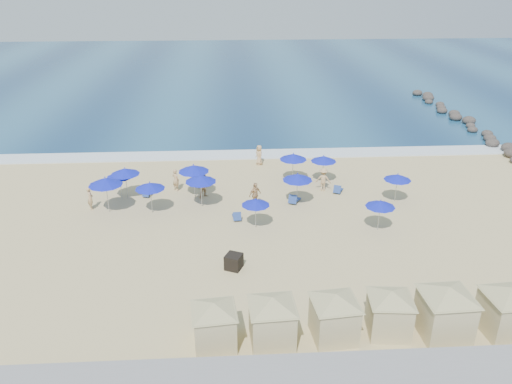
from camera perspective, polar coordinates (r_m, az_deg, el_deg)
ground at (r=32.35m, az=0.73°, el=-5.16°), size 160.00×160.00×0.00m
ocean at (r=84.61m, az=-1.91°, el=13.49°), size 160.00×80.00×0.06m
surf_line at (r=46.43m, az=-0.59°, el=4.32°), size 160.00×2.50×0.08m
rock_jetty at (r=61.05m, az=22.29°, el=7.75°), size 2.56×26.66×0.96m
trash_bin at (r=29.01m, az=-2.56°, el=-7.95°), size 1.17×1.17×0.88m
cabana_0 at (r=23.28m, az=-4.81°, el=-14.18°), size 4.04×4.04×2.55m
cabana_1 at (r=23.33m, az=1.87°, el=-13.74°), size 4.30×4.30×2.70m
cabana_2 at (r=23.84m, az=8.99°, el=-13.18°), size 4.23×4.23×2.67m
cabana_3 at (r=24.67m, az=15.08°, el=-12.50°), size 4.09×4.09×2.58m
cabana_4 at (r=25.21m, az=20.93°, el=-11.94°), size 4.68×4.68×2.94m
cabana_5 at (r=26.57m, az=26.87°, el=-11.35°), size 4.41×4.41×2.77m
umbrella_0 at (r=38.18m, az=-15.36°, el=1.94°), size 1.97×1.97×2.24m
umbrella_1 at (r=36.12m, az=-16.84°, el=1.16°), size 2.38×2.38×2.71m
umbrella_2 at (r=38.12m, az=-14.76°, el=2.30°), size 2.17×2.17×2.47m
umbrella_3 at (r=35.38m, az=-12.03°, el=0.70°), size 2.09×2.09×2.38m
umbrella_4 at (r=37.34m, az=-7.14°, el=2.70°), size 2.31×2.31×2.63m
umbrella_5 at (r=35.65m, az=-6.35°, el=1.54°), size 2.24×2.24×2.54m
umbrella_6 at (r=32.66m, az=-0.04°, el=-1.18°), size 1.88×1.88×2.14m
umbrella_7 at (r=39.86m, az=4.27°, el=4.06°), size 2.19×2.19×2.49m
umbrella_8 at (r=35.96m, az=4.77°, el=1.71°), size 2.17×2.17×2.47m
umbrella_9 at (r=40.07m, az=7.74°, el=3.80°), size 2.05×2.05×2.33m
umbrella_10 at (r=37.73m, az=15.89°, el=1.65°), size 1.99×1.99×2.27m
umbrella_11 at (r=33.28m, az=14.04°, el=-1.32°), size 1.95×1.95×2.22m
beach_chair_0 at (r=40.94m, az=-16.49°, el=0.72°), size 0.58×1.17×0.63m
beach_chair_1 at (r=38.76m, az=-12.28°, el=-0.16°), size 0.82×1.25×0.63m
beach_chair_2 at (r=39.90m, az=-6.22°, el=1.06°), size 0.80×1.40×0.73m
beach_chair_3 at (r=34.45m, az=-2.22°, el=-2.78°), size 0.64×1.27×0.68m
beach_chair_4 at (r=36.92m, az=4.37°, el=-0.84°), size 1.12×1.51×0.76m
beach_chair_5 at (r=39.02m, az=9.36°, el=0.29°), size 1.03×1.38×0.70m
beachgoer_0 at (r=37.54m, az=-18.42°, el=-0.66°), size 0.62×0.73×1.71m
beachgoer_1 at (r=37.66m, az=-5.89°, el=0.72°), size 1.13×1.07×1.85m
beachgoer_2 at (r=35.98m, az=-0.11°, el=-0.31°), size 1.13×1.03×1.85m
beachgoer_3 at (r=38.98m, az=7.70°, el=1.45°), size 1.31×0.95×1.83m
beachgoer_4 at (r=43.83m, az=0.37°, el=4.26°), size 0.88×1.02×1.77m
beachgoer_5 at (r=39.14m, az=-9.15°, el=1.40°), size 0.76×0.73×1.76m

